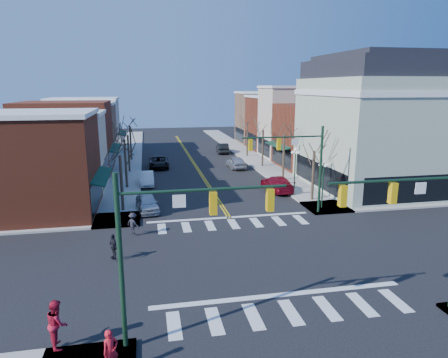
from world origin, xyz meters
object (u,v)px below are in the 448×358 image
car_right_mid (236,162)px  pedestrian_red_a (111,351)px  victorian_corner (377,123)px  car_left_mid (147,179)px  pedestrian_dark_b (133,223)px  lamppost_corner (323,175)px  pedestrian_dark_a (113,246)px  car_right_near (277,184)px  pedestrian_red_b (57,323)px  car_left_near (147,203)px  car_right_far (223,148)px  car_left_far (159,162)px  lamppost_midblock (295,161)px

car_right_mid → pedestrian_red_a: pedestrian_red_a is taller
victorian_corner → car_right_mid: victorian_corner is taller
car_left_mid → pedestrian_dark_b: pedestrian_dark_b is taller
lamppost_corner → pedestrian_red_a: bearing=-132.8°
car_right_mid → pedestrian_dark_a: (-13.35, -25.74, 0.15)m
car_left_mid → pedestrian_dark_b: 14.89m
car_right_near → pedestrian_red_a: bearing=57.2°
car_left_mid → pedestrian_red_b: (-3.60, -26.94, 0.44)m
lamppost_corner → pedestrian_dark_a: size_ratio=2.82×
victorian_corner → pedestrian_dark_b: size_ratio=9.32×
pedestrian_red_a → car_left_near: bearing=53.2°
pedestrian_red_b → pedestrian_dark_a: pedestrian_red_b is taller
pedestrian_dark_a → car_right_far: bearing=131.8°
victorian_corner → lamppost_corner: 10.89m
car_left_far → lamppost_corner: bearing=-57.1°
lamppost_midblock → car_right_mid: size_ratio=0.96×
car_right_mid → pedestrian_dark_a: bearing=59.6°
lamppost_corner → pedestrian_dark_a: 18.30m
lamppost_midblock → car_right_mid: (-3.32, 11.96, -2.19)m
lamppost_corner → car_right_mid: 18.88m
car_left_near → car_left_mid: size_ratio=0.98×
car_right_mid → car_left_far: bearing=-16.0°
pedestrian_red_b → lamppost_midblock: bearing=-54.7°
pedestrian_red_a → car_left_mid: bearing=54.6°
car_left_mid → car_right_near: 13.73m
car_left_near → car_left_far: car_left_far is taller
victorian_corner → car_left_far: victorian_corner is taller
car_left_near → pedestrian_dark_b: pedestrian_dark_b is taller
pedestrian_dark_a → pedestrian_red_b: bearing=-38.7°
lamppost_corner → lamppost_midblock: bearing=90.0°
victorian_corner → car_right_far: victorian_corner is taller
car_left_far → car_right_far: size_ratio=1.12×
car_left_near → pedestrian_red_b: pedestrian_red_b is taller
car_right_far → pedestrian_dark_a: size_ratio=3.05×
car_left_near → car_right_mid: size_ratio=0.92×
pedestrian_dark_a → pedestrian_dark_b: 4.09m
car_right_far → pedestrian_dark_a: 40.26m
pedestrian_dark_b → pedestrian_red_b: bearing=118.7°
car_right_mid → pedestrian_red_b: bearing=63.3°
pedestrian_red_a → pedestrian_red_b: pedestrian_red_b is taller
car_left_far → car_right_mid: car_right_mid is taller
victorian_corner → pedestrian_red_b: victorian_corner is taller
car_right_near → pedestrian_dark_a: size_ratio=3.37×
car_left_far → pedestrian_red_a: bearing=-93.8°
car_right_near → lamppost_midblock: bearing=176.0°
pedestrian_red_b → pedestrian_dark_b: size_ratio=1.29×
car_left_far → pedestrian_dark_b: 24.17m
car_right_near → car_right_far: size_ratio=1.10×
car_right_near → pedestrian_red_a: (-14.23, -23.89, 0.21)m
lamppost_corner → car_right_near: bearing=105.3°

